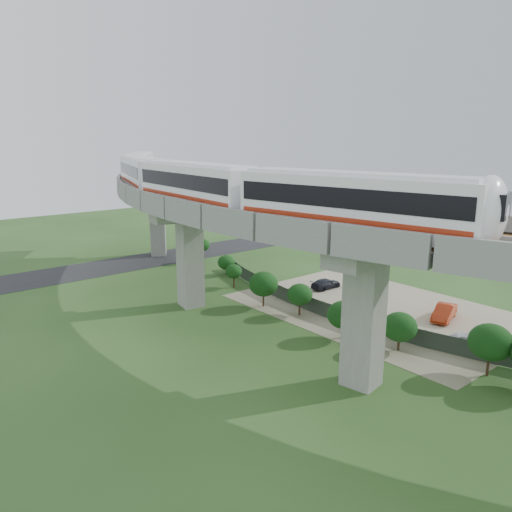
% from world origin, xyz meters
% --- Properties ---
extents(ground, '(160.00, 160.00, 0.00)m').
position_xyz_m(ground, '(0.00, 0.00, 0.00)').
color(ground, '#28491D').
rests_on(ground, ground).
extents(dirt_lot, '(18.00, 26.00, 0.04)m').
position_xyz_m(dirt_lot, '(14.00, -2.00, 0.02)').
color(dirt_lot, gray).
rests_on(dirt_lot, ground).
extents(asphalt_road, '(60.00, 8.00, 0.03)m').
position_xyz_m(asphalt_road, '(0.00, 30.00, 0.01)').
color(asphalt_road, '#232326').
rests_on(asphalt_road, ground).
extents(viaduct, '(19.58, 73.98, 11.40)m').
position_xyz_m(viaduct, '(3.84, 0.00, 9.05)').
color(viaduct, '#99968E').
rests_on(viaduct, ground).
extents(metro_train, '(17.03, 60.22, 3.64)m').
position_xyz_m(metro_train, '(1.39, 11.12, 12.31)').
color(metro_train, white).
rests_on(metro_train, ground).
extents(fence, '(3.87, 38.73, 1.50)m').
position_xyz_m(fence, '(9.75, 0.00, 0.75)').
color(fence, '#2D382D').
rests_on(fence, ground).
extents(tree_0, '(1.94, 1.94, 3.18)m').
position_xyz_m(tree_0, '(11.47, 24.30, 2.34)').
color(tree_0, '#382314').
rests_on(tree_0, ground).
extents(tree_1, '(2.06, 2.06, 2.43)m').
position_xyz_m(tree_1, '(10.20, 17.30, 1.55)').
color(tree_1, '#382314').
rests_on(tree_1, ground).
extents(tree_2, '(1.81, 1.81, 2.59)m').
position_xyz_m(tree_2, '(7.80, 12.63, 1.81)').
color(tree_2, '#382314').
rests_on(tree_2, ground).
extents(tree_3, '(2.82, 2.82, 3.49)m').
position_xyz_m(tree_3, '(6.10, 5.65, 2.28)').
color(tree_3, '#382314').
rests_on(tree_3, ground).
extents(tree_4, '(2.33, 2.33, 3.02)m').
position_xyz_m(tree_4, '(7.04, 1.62, 2.02)').
color(tree_4, '#382314').
rests_on(tree_4, ground).
extents(tree_5, '(2.65, 2.65, 3.16)m').
position_xyz_m(tree_5, '(5.97, -4.49, 2.03)').
color(tree_5, '#382314').
rests_on(tree_5, ground).
extents(tree_6, '(2.65, 2.65, 3.05)m').
position_xyz_m(tree_6, '(7.43, -8.81, 1.92)').
color(tree_6, '#382314').
rests_on(tree_6, ground).
extents(tree_7, '(2.95, 2.95, 3.73)m').
position_xyz_m(tree_7, '(8.55, -15.21, 2.47)').
color(tree_7, '#382314').
rests_on(tree_7, ground).
extents(car_white, '(3.41, 3.50, 1.19)m').
position_xyz_m(car_white, '(11.90, -12.00, 0.63)').
color(car_white, silver).
rests_on(car_white, dirt_lot).
extents(car_red, '(4.40, 2.62, 1.37)m').
position_xyz_m(car_red, '(16.29, -7.47, 0.72)').
color(car_red, '#B52E10').
rests_on(car_red, dirt_lot).
extents(car_dark, '(3.71, 1.51, 1.08)m').
position_xyz_m(car_dark, '(15.17, 5.84, 0.58)').
color(car_dark, black).
rests_on(car_dark, dirt_lot).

